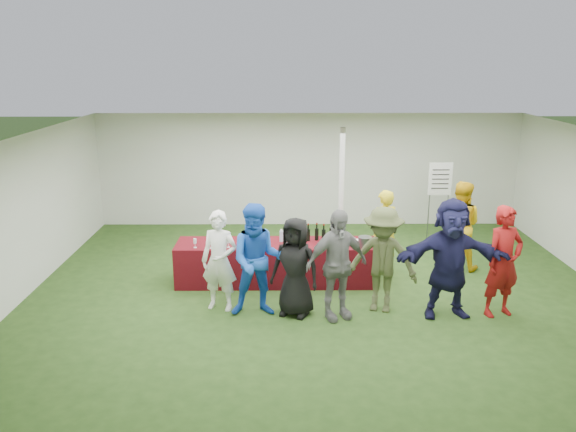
{
  "coord_description": "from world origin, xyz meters",
  "views": [
    {
      "loc": [
        -0.6,
        -9.19,
        3.95
      ],
      "look_at": [
        -0.52,
        0.32,
        1.25
      ],
      "focal_mm": 35.0,
      "sensor_mm": 36.0,
      "label": 1
    }
  ],
  "objects_px": {
    "customer_4": "(382,260)",
    "serving_table": "(277,263)",
    "customer_5": "(450,259)",
    "dump_bucket": "(365,242)",
    "customer_2": "(295,267)",
    "staff_pourer": "(383,231)",
    "customer_1": "(258,260)",
    "customer_3": "(337,265)",
    "customer_0": "(220,261)",
    "customer_6": "(503,262)",
    "staff_back": "(459,225)",
    "wine_list_sign": "(440,185)"
  },
  "relations": [
    {
      "from": "staff_pourer",
      "to": "staff_back",
      "type": "distance_m",
      "value": 1.48
    },
    {
      "from": "staff_back",
      "to": "customer_3",
      "type": "height_order",
      "value": "customer_3"
    },
    {
      "from": "customer_4",
      "to": "serving_table",
      "type": "bearing_deg",
      "value": 162.5
    },
    {
      "from": "staff_back",
      "to": "customer_0",
      "type": "relative_size",
      "value": 1.05
    },
    {
      "from": "staff_back",
      "to": "customer_6",
      "type": "xyz_separation_m",
      "value": [
        0.07,
        -2.05,
        0.03
      ]
    },
    {
      "from": "wine_list_sign",
      "to": "customer_5",
      "type": "relative_size",
      "value": 0.94
    },
    {
      "from": "customer_3",
      "to": "customer_6",
      "type": "distance_m",
      "value": 2.61
    },
    {
      "from": "customer_5",
      "to": "customer_4",
      "type": "bearing_deg",
      "value": 165.83
    },
    {
      "from": "staff_pourer",
      "to": "customer_1",
      "type": "distance_m",
      "value": 2.95
    },
    {
      "from": "serving_table",
      "to": "dump_bucket",
      "type": "distance_m",
      "value": 1.63
    },
    {
      "from": "customer_3",
      "to": "customer_5",
      "type": "bearing_deg",
      "value": -20.49
    },
    {
      "from": "staff_pourer",
      "to": "staff_back",
      "type": "bearing_deg",
      "value": 171.72
    },
    {
      "from": "customer_5",
      "to": "customer_6",
      "type": "bearing_deg",
      "value": -1.52
    },
    {
      "from": "customer_6",
      "to": "wine_list_sign",
      "type": "bearing_deg",
      "value": 72.06
    },
    {
      "from": "staff_pourer",
      "to": "customer_4",
      "type": "height_order",
      "value": "customer_4"
    },
    {
      "from": "customer_0",
      "to": "customer_5",
      "type": "bearing_deg",
      "value": 11.16
    },
    {
      "from": "dump_bucket",
      "to": "customer_6",
      "type": "relative_size",
      "value": 0.14
    },
    {
      "from": "customer_2",
      "to": "customer_4",
      "type": "height_order",
      "value": "customer_4"
    },
    {
      "from": "customer_4",
      "to": "wine_list_sign",
      "type": "bearing_deg",
      "value": 79.61
    },
    {
      "from": "customer_4",
      "to": "customer_5",
      "type": "relative_size",
      "value": 0.9
    },
    {
      "from": "customer_0",
      "to": "customer_1",
      "type": "height_order",
      "value": "customer_1"
    },
    {
      "from": "serving_table",
      "to": "wine_list_sign",
      "type": "height_order",
      "value": "wine_list_sign"
    },
    {
      "from": "dump_bucket",
      "to": "customer_2",
      "type": "bearing_deg",
      "value": -138.61
    },
    {
      "from": "staff_back",
      "to": "customer_5",
      "type": "height_order",
      "value": "customer_5"
    },
    {
      "from": "serving_table",
      "to": "dump_bucket",
      "type": "bearing_deg",
      "value": -8.11
    },
    {
      "from": "staff_pourer",
      "to": "customer_5",
      "type": "xyz_separation_m",
      "value": [
        0.69,
        -1.94,
        0.16
      ]
    },
    {
      "from": "customer_3",
      "to": "staff_pourer",
      "type": "bearing_deg",
      "value": 39.42
    },
    {
      "from": "customer_1",
      "to": "customer_3",
      "type": "height_order",
      "value": "customer_1"
    },
    {
      "from": "customer_0",
      "to": "serving_table",
      "type": "bearing_deg",
      "value": 66.31
    },
    {
      "from": "staff_pourer",
      "to": "customer_5",
      "type": "distance_m",
      "value": 2.07
    },
    {
      "from": "dump_bucket",
      "to": "customer_4",
      "type": "height_order",
      "value": "customer_4"
    },
    {
      "from": "customer_5",
      "to": "customer_6",
      "type": "relative_size",
      "value": 1.07
    },
    {
      "from": "customer_2",
      "to": "customer_5",
      "type": "distance_m",
      "value": 2.4
    },
    {
      "from": "staff_pourer",
      "to": "customer_2",
      "type": "height_order",
      "value": "customer_2"
    },
    {
      "from": "wine_list_sign",
      "to": "customer_1",
      "type": "bearing_deg",
      "value": -137.1
    },
    {
      "from": "staff_pourer",
      "to": "customer_3",
      "type": "bearing_deg",
      "value": 48.43
    },
    {
      "from": "staff_pourer",
      "to": "customer_0",
      "type": "relative_size",
      "value": 0.97
    },
    {
      "from": "staff_back",
      "to": "customer_5",
      "type": "relative_size",
      "value": 0.9
    },
    {
      "from": "wine_list_sign",
      "to": "staff_pourer",
      "type": "relative_size",
      "value": 1.13
    },
    {
      "from": "dump_bucket",
      "to": "customer_4",
      "type": "bearing_deg",
      "value": -81.7
    },
    {
      "from": "customer_6",
      "to": "customer_0",
      "type": "bearing_deg",
      "value": 157.56
    },
    {
      "from": "customer_1",
      "to": "customer_5",
      "type": "relative_size",
      "value": 0.95
    },
    {
      "from": "customer_1",
      "to": "customer_6",
      "type": "bearing_deg",
      "value": -3.37
    },
    {
      "from": "customer_6",
      "to": "staff_back",
      "type": "bearing_deg",
      "value": 72.71
    },
    {
      "from": "serving_table",
      "to": "customer_1",
      "type": "height_order",
      "value": "customer_1"
    },
    {
      "from": "staff_back",
      "to": "customer_3",
      "type": "distance_m",
      "value": 3.32
    },
    {
      "from": "customer_3",
      "to": "customer_6",
      "type": "bearing_deg",
      "value": -20.64
    },
    {
      "from": "staff_pourer",
      "to": "customer_6",
      "type": "bearing_deg",
      "value": 115.13
    },
    {
      "from": "customer_2",
      "to": "customer_6",
      "type": "relative_size",
      "value": 0.89
    },
    {
      "from": "dump_bucket",
      "to": "customer_4",
      "type": "distance_m",
      "value": 0.97
    }
  ]
}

